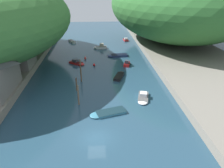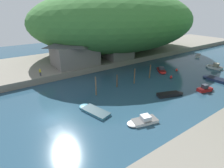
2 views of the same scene
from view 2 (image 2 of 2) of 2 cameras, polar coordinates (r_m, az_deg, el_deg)
water_surface at (r=44.84m, az=20.74°, el=2.20°), size 130.00×130.00×0.00m
left_bank at (r=61.51m, az=1.48°, el=9.97°), size 22.00×120.00×1.47m
hillside_left at (r=61.64m, az=2.06°, el=19.82°), size 40.80×57.12×19.40m
waterfront_building at (r=46.40m, az=-12.19°, el=10.70°), size 9.00×11.47×7.33m
boathouse_shed at (r=52.11m, az=1.70°, el=11.22°), size 7.67×8.07×4.96m
boat_near_quay at (r=39.41m, az=28.32°, el=-1.39°), size 2.14×3.73×1.41m
boat_far_right_bank at (r=34.82m, az=18.80°, el=-3.13°), size 3.14×5.46×0.56m
boat_far_upstream at (r=25.94m, az=9.83°, el=-11.76°), size 2.78×4.89×1.06m
boat_navy_launch at (r=55.44m, az=30.31°, el=4.93°), size 4.21×2.00×1.58m
boat_yellow_tender at (r=46.42m, az=30.57°, el=1.44°), size 5.81×2.55×0.54m
boat_moored_right at (r=28.36m, az=-6.38°, el=-8.47°), size 6.17×3.52×0.40m
boat_mid_channel at (r=47.05m, az=15.95°, el=4.27°), size 4.47×3.90×1.18m
boat_small_dinghy at (r=67.52m, az=26.36°, el=8.41°), size 3.30×5.06×0.64m
mooring_post_nearest at (r=32.57m, az=-5.31°, el=-0.64°), size 0.26×0.26×3.73m
mooring_post_second at (r=36.03m, az=1.63°, el=1.05°), size 0.28×0.28×2.75m
mooring_post_middle at (r=37.94m, az=7.35°, el=2.59°), size 0.26×0.26×3.42m
mooring_post_fourth at (r=41.75m, az=12.30°, el=4.06°), size 0.29×0.29×3.22m
channel_buoy_near at (r=43.21m, az=18.74°, el=2.19°), size 0.59×0.59×0.88m
channel_buoy_far at (r=48.70m, az=20.37°, el=4.33°), size 0.60×0.60×0.90m
person_on_quay at (r=41.16m, az=-22.43°, el=3.73°), size 0.27×0.41×1.69m
person_by_boathouse at (r=47.15m, az=-5.32°, el=7.80°), size 0.31×0.42×1.69m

